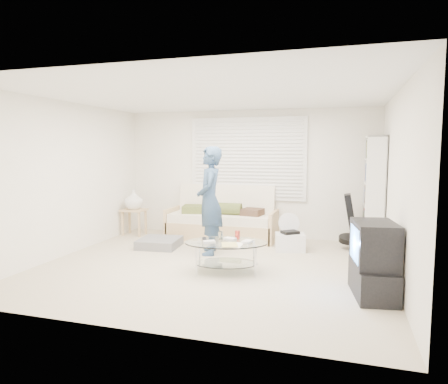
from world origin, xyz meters
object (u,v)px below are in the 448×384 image
(futon_sofa, at_px, (222,221))
(coffee_table, at_px, (226,248))
(bookshelf, at_px, (373,194))
(tv_unit, at_px, (374,260))

(futon_sofa, height_order, coffee_table, futon_sofa)
(bookshelf, bearing_deg, futon_sofa, 174.50)
(futon_sofa, distance_m, coffee_table, 2.20)
(futon_sofa, bearing_deg, tv_unit, -43.80)
(futon_sofa, height_order, tv_unit, futon_sofa)
(bookshelf, distance_m, coffee_table, 2.81)
(bookshelf, xyz_separation_m, coffee_table, (-2.04, -1.83, -0.63))
(tv_unit, bearing_deg, bookshelf, 86.81)
(futon_sofa, relative_size, bookshelf, 1.08)
(tv_unit, distance_m, coffee_table, 1.96)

